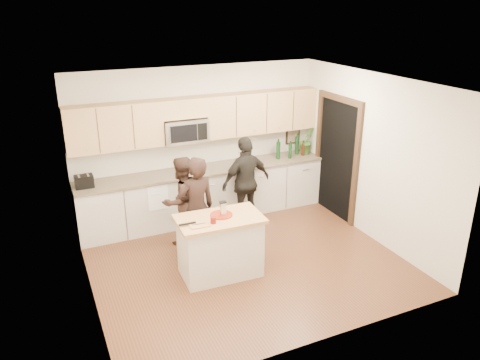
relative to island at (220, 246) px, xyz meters
name	(u,v)px	position (x,y,z in m)	size (l,w,h in m)	color
floor	(245,260)	(0.48, 0.18, -0.45)	(4.50, 4.50, 0.00)	brown
room_shell	(245,153)	(0.48, 0.18, 1.28)	(4.52, 4.02, 2.71)	beige
back_cabinetry	(206,193)	(0.48, 1.87, 0.02)	(4.50, 0.66, 0.94)	beige
upper_cabinetry	(202,117)	(0.51, 2.01, 1.39)	(4.50, 0.33, 0.75)	tan
microwave	(185,130)	(0.17, 1.98, 1.20)	(0.76, 0.41, 0.40)	silver
doorway	(337,154)	(2.71, 1.08, 0.70)	(0.06, 1.25, 2.20)	black
framed_picture	(293,134)	(2.43, 2.16, 0.83)	(0.30, 0.03, 0.38)	black
dish_towel	(156,188)	(-0.47, 1.68, 0.35)	(0.34, 0.60, 0.48)	white
island	(220,246)	(0.00, 0.00, 0.00)	(1.23, 0.75, 0.90)	beige
red_plate	(221,215)	(0.05, 0.05, 0.45)	(0.32, 0.32, 0.02)	maroon
box_grater	(223,208)	(0.06, 0.01, 0.57)	(0.09, 0.07, 0.21)	silver
drink_glass	(213,220)	(-0.15, -0.13, 0.49)	(0.08, 0.08, 0.09)	maroon
cutting_board	(199,225)	(-0.35, -0.12, 0.45)	(0.26, 0.20, 0.02)	#B18249
tongs	(187,224)	(-0.49, -0.06, 0.47)	(0.24, 0.03, 0.02)	black
knife	(199,224)	(-0.35, -0.12, 0.47)	(0.20, 0.02, 0.01)	silver
toaster	(84,181)	(-1.57, 1.85, 0.58)	(0.29, 0.21, 0.20)	black
bottle_cluster	(288,148)	(2.17, 1.87, 0.66)	(0.60, 0.26, 0.40)	black
orchid	(306,140)	(2.58, 1.90, 0.75)	(0.30, 0.24, 0.54)	#386829
woman_left	(196,209)	(-0.13, 0.60, 0.36)	(0.59, 0.39, 1.62)	black
woman_center	(182,201)	(-0.19, 1.16, 0.28)	(0.71, 0.55, 1.46)	#34211A
woman_right	(246,182)	(1.02, 1.31, 0.35)	(0.94, 0.39, 1.60)	black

